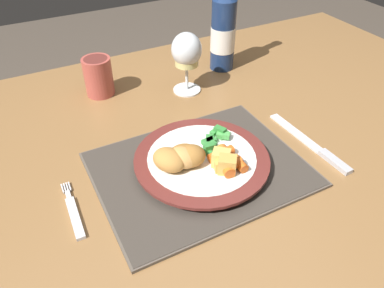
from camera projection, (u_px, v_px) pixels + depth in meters
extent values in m
cube|color=olive|center=(200.00, 143.00, 0.77)|extent=(1.46, 0.87, 0.04)
cube|color=olive|center=(301.00, 115.00, 1.50)|extent=(0.06, 0.06, 0.70)
cube|color=brown|center=(200.00, 169.00, 0.67)|extent=(0.36, 0.28, 0.01)
cube|color=#3C352E|center=(200.00, 168.00, 0.67)|extent=(0.36, 0.28, 0.00)
cylinder|color=white|center=(202.00, 162.00, 0.67)|extent=(0.20, 0.20, 0.01)
cylinder|color=maroon|center=(202.00, 159.00, 0.67)|extent=(0.24, 0.24, 0.01)
cylinder|color=white|center=(202.00, 157.00, 0.66)|extent=(0.19, 0.19, 0.00)
ellipsoid|color=#A87033|center=(191.00, 156.00, 0.64)|extent=(0.06, 0.05, 0.04)
ellipsoid|color=#A87033|center=(183.00, 156.00, 0.64)|extent=(0.07, 0.06, 0.03)
ellipsoid|color=tan|center=(183.00, 157.00, 0.64)|extent=(0.07, 0.07, 0.04)
ellipsoid|color=#B77F3D|center=(169.00, 160.00, 0.63)|extent=(0.07, 0.08, 0.04)
cube|color=#338438|center=(208.00, 152.00, 0.67)|extent=(0.01, 0.02, 0.01)
cube|color=green|center=(215.00, 132.00, 0.71)|extent=(0.02, 0.02, 0.01)
cube|color=green|center=(210.00, 146.00, 0.68)|extent=(0.03, 0.02, 0.01)
cube|color=#338438|center=(209.00, 146.00, 0.67)|extent=(0.02, 0.01, 0.01)
cube|color=#338438|center=(209.00, 140.00, 0.69)|extent=(0.02, 0.03, 0.01)
cube|color=#4CA84C|center=(223.00, 134.00, 0.70)|extent=(0.03, 0.02, 0.01)
cube|color=#4CA84C|center=(223.00, 135.00, 0.70)|extent=(0.03, 0.03, 0.01)
cube|color=#338438|center=(220.00, 130.00, 0.70)|extent=(0.02, 0.03, 0.01)
cube|color=#338438|center=(209.00, 141.00, 0.69)|extent=(0.03, 0.02, 0.01)
cylinder|color=orange|center=(232.00, 163.00, 0.63)|extent=(0.04, 0.03, 0.02)
cylinder|color=orange|center=(239.00, 164.00, 0.64)|extent=(0.02, 0.04, 0.02)
cylinder|color=orange|center=(221.00, 161.00, 0.64)|extent=(0.03, 0.03, 0.02)
cylinder|color=orange|center=(221.00, 154.00, 0.66)|extent=(0.05, 0.02, 0.02)
cylinder|color=orange|center=(225.00, 165.00, 0.63)|extent=(0.03, 0.05, 0.02)
cylinder|color=orange|center=(225.00, 156.00, 0.65)|extent=(0.03, 0.04, 0.02)
cube|color=silver|center=(75.00, 218.00, 0.58)|extent=(0.02, 0.09, 0.01)
cube|color=silver|center=(68.00, 195.00, 0.62)|extent=(0.01, 0.02, 0.01)
cube|color=silver|center=(70.00, 186.00, 0.64)|extent=(0.00, 0.02, 0.00)
cube|color=silver|center=(67.00, 187.00, 0.64)|extent=(0.00, 0.02, 0.00)
cube|color=silver|center=(65.00, 188.00, 0.63)|extent=(0.00, 0.02, 0.00)
cube|color=silver|center=(62.00, 189.00, 0.63)|extent=(0.00, 0.02, 0.00)
cube|color=silver|center=(296.00, 133.00, 0.76)|extent=(0.02, 0.14, 0.00)
cube|color=#B2B2B7|center=(335.00, 162.00, 0.69)|extent=(0.02, 0.07, 0.01)
cylinder|color=silver|center=(187.00, 90.00, 0.89)|extent=(0.07, 0.07, 0.00)
cylinder|color=silver|center=(187.00, 77.00, 0.87)|extent=(0.01, 0.01, 0.06)
ellipsoid|color=silver|center=(187.00, 49.00, 0.83)|extent=(0.07, 0.07, 0.08)
cylinder|color=#E0D684|center=(187.00, 58.00, 0.84)|extent=(0.05, 0.05, 0.03)
cylinder|color=navy|center=(223.00, 35.00, 0.93)|extent=(0.06, 0.06, 0.18)
cylinder|color=white|center=(223.00, 39.00, 0.94)|extent=(0.06, 0.06, 0.06)
cube|color=gold|center=(220.00, 165.00, 0.63)|extent=(0.02, 0.03, 0.02)
cube|color=#E5BC66|center=(222.00, 162.00, 0.64)|extent=(0.02, 0.02, 0.02)
cube|color=gold|center=(227.00, 165.00, 0.62)|extent=(0.04, 0.04, 0.03)
cube|color=#DBB256|center=(221.00, 158.00, 0.64)|extent=(0.04, 0.04, 0.03)
cylinder|color=#B24C42|center=(98.00, 77.00, 0.86)|extent=(0.07, 0.07, 0.09)
cylinder|color=maroon|center=(96.00, 60.00, 0.83)|extent=(0.05, 0.05, 0.01)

